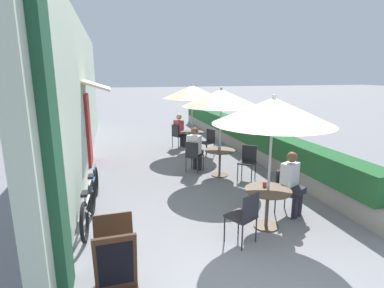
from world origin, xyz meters
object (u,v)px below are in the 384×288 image
(seated_patron_mid_left, at_px, (195,147))
(patio_umbrella_far, at_px, (192,92))
(cafe_chair_far_right, at_px, (208,140))
(coffee_cup_mid, at_px, (219,148))
(patio_table_mid, at_px, (220,157))
(bicycle_leaning, at_px, (89,208))
(patio_table_near, at_px, (268,199))
(menu_board, at_px, (115,256))
(patio_umbrella_mid, at_px, (221,98))
(cafe_chair_near_left, at_px, (286,188))
(seated_patron_far_left, at_px, (180,129))
(seated_patron_near_left, at_px, (292,181))
(cafe_chair_far_left, at_px, (178,134))
(cafe_chair_mid_right, at_px, (248,160))
(coffee_cup_far, at_px, (192,130))
(cafe_chair_mid_left, at_px, (193,154))
(cafe_chair_near_right, at_px, (245,214))
(coffee_cup_near, at_px, (265,184))
(patio_table_far, at_px, (192,137))
(patio_umbrella_near, at_px, (273,111))
(bicycle_second, at_px, (94,189))

(seated_patron_mid_left, relative_size, patio_umbrella_far, 0.53)
(cafe_chair_far_right, bearing_deg, coffee_cup_mid, 145.55)
(patio_table_mid, relative_size, bicycle_leaning, 0.48)
(patio_table_near, xyz_separation_m, menu_board, (-2.62, -0.89, -0.09))
(patio_table_mid, bearing_deg, patio_umbrella_mid, 180.00)
(patio_table_mid, height_order, seated_patron_mid_left, seated_patron_mid_left)
(cafe_chair_near_left, xyz_separation_m, seated_patron_far_left, (-0.78, 5.77, 0.17))
(patio_table_near, relative_size, menu_board, 0.92)
(patio_table_mid, distance_m, seated_patron_far_left, 3.36)
(seated_patron_near_left, distance_m, patio_umbrella_mid, 2.93)
(cafe_chair_far_left, xyz_separation_m, cafe_chair_far_right, (0.76, -1.29, 0.00))
(cafe_chair_mid_right, bearing_deg, coffee_cup_far, -37.60)
(patio_umbrella_mid, distance_m, patio_umbrella_far, 2.66)
(patio_table_mid, distance_m, cafe_chair_mid_left, 0.75)
(cafe_chair_near_left, bearing_deg, patio_umbrella_far, -111.74)
(patio_umbrella_mid, relative_size, patio_umbrella_far, 1.00)
(patio_table_mid, xyz_separation_m, patio_umbrella_far, (-0.04, 2.65, 1.56))
(seated_patron_mid_left, bearing_deg, cafe_chair_mid_left, -90.00)
(cafe_chair_near_right, height_order, coffee_cup_near, cafe_chair_near_right)
(cafe_chair_far_left, bearing_deg, patio_table_mid, -17.44)
(patio_table_near, bearing_deg, cafe_chair_mid_right, 72.21)
(seated_patron_near_left, height_order, patio_table_far, seated_patron_near_left)
(patio_umbrella_near, bearing_deg, cafe_chair_near_right, -146.73)
(seated_patron_far_left, height_order, bicycle_leaning, seated_patron_far_left)
(coffee_cup_near, xyz_separation_m, cafe_chair_far_left, (-0.27, 5.99, -0.23))
(coffee_cup_near, distance_m, patio_umbrella_mid, 3.00)
(cafe_chair_near_left, distance_m, seated_patron_far_left, 5.83)
(cafe_chair_near_right, relative_size, coffee_cup_far, 9.67)
(cafe_chair_mid_right, bearing_deg, coffee_cup_mid, 2.10)
(coffee_cup_mid, height_order, cafe_chair_far_left, cafe_chair_far_left)
(cafe_chair_near_left, xyz_separation_m, cafe_chair_mid_left, (-1.07, 2.86, 0.00))
(cafe_chair_mid_right, bearing_deg, seated_patron_far_left, -34.70)
(patio_table_far, xyz_separation_m, menu_board, (-2.74, -6.38, -0.09))
(patio_table_near, xyz_separation_m, patio_umbrella_mid, (0.16, 2.84, 1.56))
(patio_table_near, distance_m, patio_table_far, 5.49)
(menu_board, bearing_deg, seated_patron_mid_left, 60.74)
(bicycle_second, bearing_deg, patio_umbrella_mid, 20.77)
(cafe_chair_far_right, height_order, bicycle_second, cafe_chair_far_right)
(cafe_chair_mid_right, relative_size, cafe_chair_far_right, 1.00)
(cafe_chair_mid_right, xyz_separation_m, bicycle_second, (-3.78, -0.62, -0.18))
(patio_table_mid, height_order, patio_table_far, same)
(coffee_cup_far, bearing_deg, patio_umbrella_near, -91.55)
(bicycle_second, bearing_deg, cafe_chair_mid_left, 32.53)
(seated_patron_far_left, distance_m, bicycle_second, 5.25)
(seated_patron_near_left, relative_size, coffee_cup_mid, 13.89)
(bicycle_leaning, distance_m, bicycle_second, 0.93)
(cafe_chair_far_right, bearing_deg, cafe_chair_mid_right, 161.53)
(patio_umbrella_near, height_order, cafe_chair_near_right, patio_umbrella_near)
(coffee_cup_mid, bearing_deg, cafe_chair_far_left, 97.52)
(patio_table_mid, distance_m, patio_umbrella_mid, 1.56)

